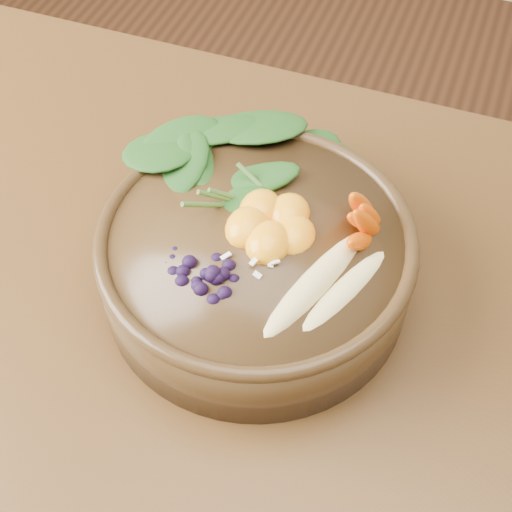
{
  "coord_description": "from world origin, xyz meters",
  "views": [
    {
      "loc": [
        -0.11,
        -0.26,
        1.31
      ],
      "look_at": [
        -0.25,
        0.12,
        0.8
      ],
      "focal_mm": 50.0,
      "sensor_mm": 36.0,
      "label": 1
    }
  ],
  "objects_px": {
    "stoneware_bowl": "(256,263)",
    "banana_halves": "(331,276)",
    "kale_heap": "(266,160)",
    "carrot_cluster": "(362,189)",
    "mandarin_cluster": "(272,214)",
    "blueberry_pile": "(208,262)"
  },
  "relations": [
    {
      "from": "carrot_cluster",
      "to": "banana_halves",
      "type": "relative_size",
      "value": 0.53
    },
    {
      "from": "banana_halves",
      "to": "blueberry_pile",
      "type": "bearing_deg",
      "value": -141.51
    },
    {
      "from": "kale_heap",
      "to": "carrot_cluster",
      "type": "distance_m",
      "value": 0.1
    },
    {
      "from": "stoneware_bowl",
      "to": "kale_heap",
      "type": "relative_size",
      "value": 1.53
    },
    {
      "from": "stoneware_bowl",
      "to": "banana_halves",
      "type": "bearing_deg",
      "value": -21.24
    },
    {
      "from": "banana_halves",
      "to": "stoneware_bowl",
      "type": "bearing_deg",
      "value": -177.26
    },
    {
      "from": "kale_heap",
      "to": "banana_halves",
      "type": "relative_size",
      "value": 1.25
    },
    {
      "from": "mandarin_cluster",
      "to": "blueberry_pile",
      "type": "distance_m",
      "value": 0.08
    },
    {
      "from": "stoneware_bowl",
      "to": "blueberry_pile",
      "type": "xyz_separation_m",
      "value": [
        -0.02,
        -0.06,
        0.06
      ]
    },
    {
      "from": "stoneware_bowl",
      "to": "banana_halves",
      "type": "distance_m",
      "value": 0.1
    },
    {
      "from": "stoneware_bowl",
      "to": "banana_halves",
      "type": "xyz_separation_m",
      "value": [
        0.08,
        -0.03,
        0.05
      ]
    },
    {
      "from": "mandarin_cluster",
      "to": "blueberry_pile",
      "type": "height_order",
      "value": "blueberry_pile"
    },
    {
      "from": "banana_halves",
      "to": "mandarin_cluster",
      "type": "relative_size",
      "value": 1.65
    },
    {
      "from": "blueberry_pile",
      "to": "banana_halves",
      "type": "bearing_deg",
      "value": 14.5
    },
    {
      "from": "blueberry_pile",
      "to": "carrot_cluster",
      "type": "bearing_deg",
      "value": 46.47
    },
    {
      "from": "kale_heap",
      "to": "mandarin_cluster",
      "type": "relative_size",
      "value": 2.07
    },
    {
      "from": "blueberry_pile",
      "to": "stoneware_bowl",
      "type": "bearing_deg",
      "value": 68.88
    },
    {
      "from": "kale_heap",
      "to": "blueberry_pile",
      "type": "distance_m",
      "value": 0.13
    },
    {
      "from": "kale_heap",
      "to": "banana_halves",
      "type": "xyz_separation_m",
      "value": [
        0.09,
        -0.1,
        -0.01
      ]
    },
    {
      "from": "kale_heap",
      "to": "carrot_cluster",
      "type": "xyz_separation_m",
      "value": [
        0.1,
        -0.02,
        0.02
      ]
    },
    {
      "from": "mandarin_cluster",
      "to": "banana_halves",
      "type": "bearing_deg",
      "value": -33.73
    },
    {
      "from": "stoneware_bowl",
      "to": "mandarin_cluster",
      "type": "height_order",
      "value": "mandarin_cluster"
    }
  ]
}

